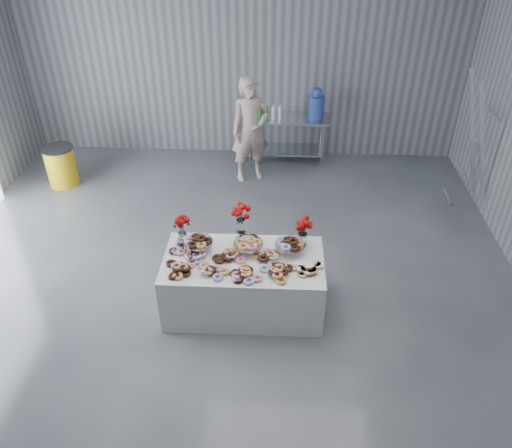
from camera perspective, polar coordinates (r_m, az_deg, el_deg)
The scene contains 17 objects.
ground at distance 6.32m, azimuth -4.61°, elevation -10.05°, with size 9.00×9.00×0.00m, color #3D4046.
room_walls at distance 4.96m, azimuth -9.16°, elevation 13.01°, with size 8.04×9.04×4.02m.
display_table at distance 6.14m, azimuth -1.41°, elevation -6.78°, with size 1.90×1.00×0.75m, color silver.
prep_table at distance 9.35m, azimuth 3.57°, elevation 10.52°, with size 1.50×0.60×0.90m.
donut_mounds at distance 5.83m, azimuth -1.50°, elevation -4.01°, with size 1.80×0.80×0.09m, color #BE7645, non-canonical shape.
cake_stand_left at distance 5.99m, azimuth -6.64°, elevation -1.92°, with size 0.36×0.36×0.17m.
cake_stand_mid at distance 5.92m, azimuth -0.89°, elevation -2.10°, with size 0.36×0.36×0.17m.
cake_stand_right at distance 5.92m, azimuth 3.95°, elevation -2.23°, with size 0.36×0.36×0.17m.
danish_pile at distance 5.74m, azimuth 5.94°, elevation -4.76°, with size 0.48×0.48×0.11m, color white, non-canonical shape.
bouquet_left at distance 6.01m, azimuth -8.49°, elevation -0.09°, with size 0.26×0.26×0.42m.
bouquet_right at distance 5.95m, azimuth 5.43°, elevation -0.20°, with size 0.26×0.26×0.42m.
bouquet_center at distance 5.96m, azimuth -1.76°, elevation 0.92°, with size 0.26×0.26×0.57m.
water_jug at distance 9.17m, azimuth 6.90°, elevation 13.42°, with size 0.28×0.28×0.55m.
drink_bottles at distance 9.10m, azimuth 1.59°, elevation 12.71°, with size 0.54×0.08×0.27m, color #268C33, non-canonical shape.
person at distance 8.66m, azimuth -0.66°, elevation 10.68°, with size 0.67×0.44×1.83m, color #CC8C93.
trash_barrel at distance 9.33m, azimuth -21.38°, elevation 6.19°, with size 0.54×0.54×0.70m.
stepladder at distance 8.46m, azimuth 23.96°, elevation 8.44°, with size 0.24×0.55×2.21m, color silver, non-canonical shape.
Camera 1 is at (0.75, -4.44, 4.43)m, focal length 35.00 mm.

